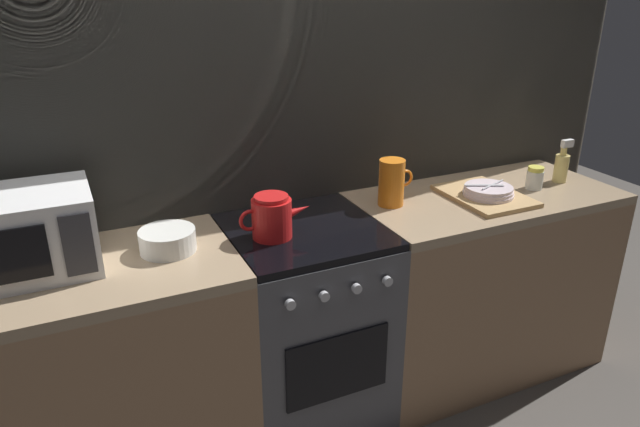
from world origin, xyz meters
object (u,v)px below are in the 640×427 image
Objects in this scene: kettle at (272,217)px; dish_pile at (486,194)px; stove_unit at (306,326)px; spray_bottle at (562,165)px; microwave at (20,234)px; pitcher at (392,182)px; mixing_bowl at (168,240)px; spice_jar at (535,178)px.

kettle reaches higher than dish_pile.
stove_unit is 4.43× the size of spray_bottle.
dish_pile is (1.83, -0.11, -0.11)m from microwave.
kettle is at bearing -170.47° from pitcher.
microwave is at bearing 178.07° from spray_bottle.
mixing_bowl is (-0.38, 0.05, -0.04)m from kettle.
stove_unit is 2.25× the size of dish_pile.
kettle reaches higher than stove_unit.
microwave reaches higher than pitcher.
pitcher reaches higher than dish_pile.
kettle is (-0.14, -0.02, 0.53)m from stove_unit.
microwave is 4.38× the size of spice_jar.
pitcher is at bearing 174.73° from spray_bottle.
kettle is 1.42× the size of pitcher.
dish_pile is (0.42, -0.12, -0.08)m from pitcher.
kettle is 1.40× the size of spray_bottle.
dish_pile is 1.97× the size of spray_bottle.
mixing_bowl is 1.00× the size of pitcher.
stove_unit is 1.14m from microwave.
stove_unit is 0.98m from dish_pile.
spray_bottle is at bearing 4.29° from dish_pile.
mixing_bowl is at bearing 172.92° from kettle.
mixing_bowl is 1.38m from dish_pile.
kettle is at bearing 179.62° from spice_jar.
spray_bottle is (0.47, 0.04, 0.06)m from dish_pile.
spray_bottle is at bearing 7.36° from spice_jar.
stove_unit is at bearing 177.18° from dish_pile.
pitcher is 0.99× the size of spray_bottle.
spice_jar is (0.70, -0.11, -0.05)m from pitcher.
spray_bottle is (0.18, 0.02, 0.03)m from spice_jar.
microwave is 2.12m from spice_jar.
spice_jar is at bearing -1.54° from stove_unit.
kettle is (0.84, -0.09, -0.05)m from microwave.
spray_bottle reaches higher than pitcher.
spray_bottle is (2.30, -0.08, -0.06)m from microwave.
microwave is 2.30× the size of mixing_bowl.
pitcher is 1.90× the size of spice_jar.
kettle is 1.28m from spice_jar.
pitcher is at bearing 164.30° from dish_pile.
mixing_bowl reaches higher than stove_unit.
mixing_bowl is 1.90× the size of spice_jar.
pitcher is (0.44, 0.08, 0.55)m from stove_unit.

